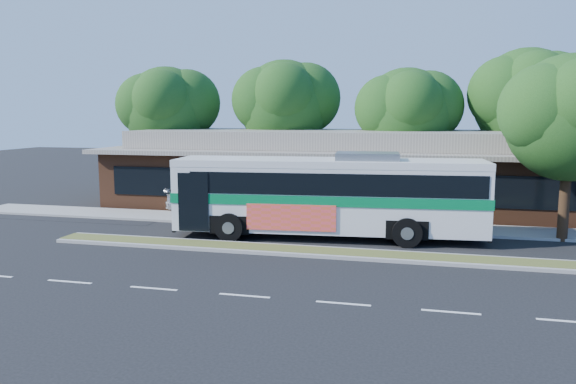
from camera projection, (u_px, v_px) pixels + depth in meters
The scene contains 11 objects.
ground at pixel (362, 260), 21.04m from camera, with size 120.00×120.00×0.00m, color black.
median_strip at pixel (364, 254), 21.61m from camera, with size 26.00×1.10×0.15m, color #4A5022.
sidewalk at pixel (376, 226), 27.20m from camera, with size 44.00×2.60×0.12m, color gray.
parking_lot at pixel (90, 202), 34.87m from camera, with size 14.00×12.00×0.01m, color black.
plaza_building at pixel (386, 170), 33.25m from camera, with size 33.20×11.20×4.45m.
tree_bg_a at pixel (173, 108), 38.21m from camera, with size 6.47×5.80×8.63m.
tree_bg_b at pixel (291, 103), 37.27m from camera, with size 6.69×6.00×9.00m.
tree_bg_c at pixel (413, 111), 34.51m from camera, with size 6.24×5.60×8.26m.
tree_bg_d at pixel (534, 98), 33.73m from camera, with size 6.91×6.20×9.37m.
transit_bus at pixel (330, 190), 24.65m from camera, with size 13.70×4.10×3.79m.
sedan at pixel (209, 199), 31.59m from camera, with size 1.95×4.80×1.39m, color silver.
Camera 1 is at (2.13, -20.56, 5.45)m, focal length 35.00 mm.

